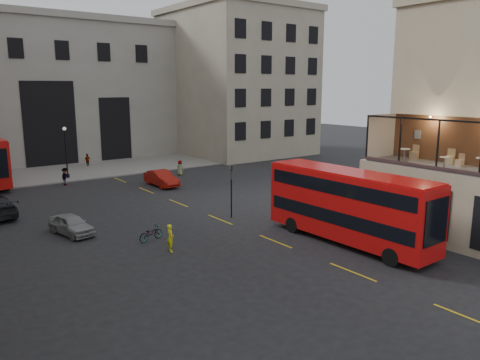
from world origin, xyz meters
TOP-DOWN VIEW (x-y plane):
  - ground at (0.00, 0.00)m, footprint 140.00×140.00m
  - host_frontage at (6.50, 0.00)m, footprint 3.00×11.00m
  - cafe_floor at (6.50, 0.00)m, footprint 3.00×10.00m
  - gateway at (-5.00, 47.99)m, footprint 35.00×10.60m
  - building_right at (20.00, 39.97)m, footprint 16.60×18.60m
  - pavement_far at (-6.00, 38.00)m, footprint 40.00×12.00m
  - traffic_light_near at (-1.00, 12.00)m, footprint 0.16×0.20m
  - street_lamp_b at (-6.00, 34.00)m, footprint 0.36×0.36m
  - bus_near at (1.32, 3.23)m, footprint 2.76×11.13m
  - car_a at (-11.51, 14.94)m, footprint 2.28×4.05m
  - car_b at (0.07, 24.93)m, footprint 1.66×4.55m
  - bicycle at (-7.99, 10.78)m, footprint 1.83×1.00m
  - cyclist at (-7.95, 8.33)m, footprint 0.52×0.67m
  - pedestrian_b at (-7.19, 30.77)m, footprint 1.20×1.24m
  - pedestrian_c at (-1.90, 39.87)m, footprint 1.00×0.70m
  - pedestrian_d at (4.28, 28.81)m, footprint 0.79×0.92m
  - cafe_table_mid at (5.63, -0.13)m, footprint 0.56×0.56m
  - cafe_table_far at (5.98, 2.79)m, footprint 0.68×0.68m
  - cafe_chair_b at (7.15, -0.24)m, footprint 0.41×0.41m
  - cafe_chair_c at (7.52, 0.58)m, footprint 0.57×0.57m
  - cafe_chair_d at (7.62, 3.15)m, footprint 0.51×0.51m

SIDE VIEW (x-z plane):
  - ground at x=0.00m, z-range 0.00..0.00m
  - pavement_far at x=-6.00m, z-range 0.00..0.12m
  - bicycle at x=-7.99m, z-range 0.00..0.91m
  - car_a at x=-11.51m, z-range 0.00..1.30m
  - car_b at x=0.07m, z-range 0.00..1.49m
  - pedestrian_c at x=-1.90m, z-range 0.00..1.58m
  - pedestrian_d at x=4.28m, z-range 0.00..1.60m
  - cyclist at x=-7.95m, z-range 0.00..1.61m
  - pedestrian_b at x=-7.19m, z-range 0.00..1.70m
  - host_frontage at x=6.50m, z-range 0.00..4.50m
  - street_lamp_b at x=-6.00m, z-range -0.27..5.06m
  - traffic_light_near at x=-1.00m, z-range 0.52..4.32m
  - bus_near at x=1.32m, z-range 0.27..4.70m
  - cafe_floor at x=6.50m, z-range 4.50..4.60m
  - cafe_chair_b at x=7.15m, z-range 4.45..5.22m
  - cafe_chair_d at x=7.62m, z-range 4.42..5.35m
  - cafe_chair_c at x=7.52m, z-range 4.41..5.36m
  - cafe_table_mid at x=5.63m, z-range 4.71..5.41m
  - cafe_table_far at x=5.98m, z-range 4.74..5.59m
  - gateway at x=-5.00m, z-range 0.39..18.39m
  - building_right at x=20.00m, z-range 0.39..20.39m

